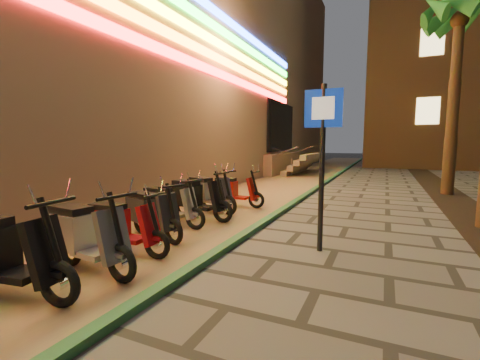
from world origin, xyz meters
The scene contains 13 objects.
parking_strip centered at (-2.60, 10.00, 0.01)m, with size 3.40×60.00×0.01m, color #8C7251.
green_curb centered at (-0.90, 10.00, 0.05)m, with size 0.18×60.00×0.10m, color #235E34.
mall_building centered at (-15.47, 10.02, 7.48)m, with size 24.23×44.00×15.00m.
palm_d centered at (3.60, 12.00, 5.94)m, with size 2.97×3.02×7.16m.
pedestrian_sign centered at (0.59, 4.03, 1.80)m, with size 0.61×0.10×2.78m.
scooter_6 centered at (-2.52, 0.79, 0.54)m, with size 1.78×0.72×1.25m.
scooter_7 centered at (-2.34, 1.76, 0.52)m, with size 1.72×0.65×1.21m.
scooter_8 centered at (-2.40, 2.52, 0.47)m, with size 1.53×0.54×1.08m.
scooter_9 centered at (-2.59, 3.48, 0.49)m, with size 1.57×0.83×1.12m.
scooter_10 centered at (-2.80, 4.31, 0.48)m, with size 1.55×0.54×1.10m.
scooter_11 centered at (-2.61, 5.14, 0.52)m, with size 1.71×0.64×1.20m.
scooter_12 centered at (-2.78, 6.04, 0.51)m, with size 1.65×0.84×1.17m.
scooter_13 centered at (-2.43, 6.91, 0.47)m, with size 1.52×0.53×1.07m.
Camera 1 is at (1.54, -1.36, 1.83)m, focal length 24.00 mm.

